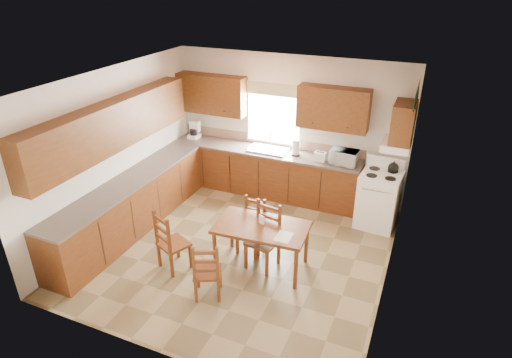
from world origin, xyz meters
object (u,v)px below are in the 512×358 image
at_px(microwave, 344,157).
at_px(chair_near_right, 207,269).
at_px(dining_table, 261,246).
at_px(chair_near_left, 173,240).
at_px(stove, 378,200).
at_px(chair_far_right, 251,227).
at_px(chair_far_left, 263,238).

xyz_separation_m(microwave, chair_near_right, (-1.12, -3.03, -0.62)).
distance_m(dining_table, chair_near_left, 1.30).
bearing_deg(chair_near_right, stove, -147.46).
distance_m(microwave, chair_near_right, 3.29).
height_order(microwave, chair_far_right, microwave).
xyz_separation_m(dining_table, chair_far_left, (0.01, 0.01, 0.15)).
xyz_separation_m(stove, chair_far_left, (-1.39, -1.88, 0.02)).
relative_size(microwave, chair_near_left, 0.46).
xyz_separation_m(stove, chair_near_left, (-2.59, -2.42, 0.00)).
bearing_deg(dining_table, chair_far_left, 37.05).
distance_m(chair_near_right, chair_far_right, 1.15).
height_order(microwave, chair_near_right, microwave).
bearing_deg(chair_far_left, chair_near_left, -146.58).
xyz_separation_m(microwave, chair_far_right, (-0.98, -1.89, -0.60)).
distance_m(dining_table, chair_far_left, 0.15).
bearing_deg(microwave, dining_table, -104.78).
bearing_deg(chair_near_left, chair_near_right, -179.94).
bearing_deg(dining_table, microwave, 68.64).
distance_m(microwave, chair_far_right, 2.21).
relative_size(chair_near_right, chair_far_right, 0.97).
relative_size(dining_table, chair_near_right, 1.53).
relative_size(chair_near_left, chair_near_right, 1.11).
xyz_separation_m(microwave, chair_far_left, (-0.68, -2.16, -0.55)).
relative_size(chair_near_left, chair_far_right, 1.08).
distance_m(chair_near_left, chair_near_right, 0.83).
distance_m(stove, chair_near_right, 3.31).
xyz_separation_m(dining_table, chair_far_right, (-0.29, 0.28, 0.09)).
bearing_deg(stove, chair_far_left, -121.93).
bearing_deg(chair_far_right, chair_far_left, -36.10).
relative_size(microwave, chair_far_right, 0.49).
distance_m(stove, chair_far_left, 2.34).
height_order(stove, chair_far_right, stove).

